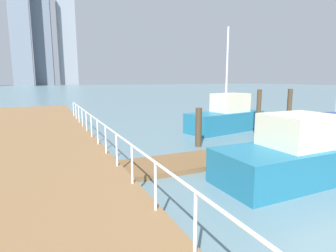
% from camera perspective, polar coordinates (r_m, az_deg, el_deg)
% --- Properties ---
extents(ground_plane, '(300.00, 300.00, 0.00)m').
position_cam_1_polar(ground_plane, '(22.23, -10.75, 1.35)').
color(ground_plane, slate).
extents(floating_dock, '(10.47, 2.00, 0.18)m').
position_cam_1_polar(floating_dock, '(11.53, 13.51, -5.98)').
color(floating_dock, brown).
rests_on(floating_dock, ground_plane).
extents(boardwalk_railing, '(0.06, 24.95, 1.08)m').
position_cam_1_polar(boardwalk_railing, '(9.63, -11.86, -1.96)').
color(boardwalk_railing, white).
rests_on(boardwalk_railing, boardwalk).
extents(dock_piling_0, '(0.26, 0.26, 2.39)m').
position_cam_1_polar(dock_piling_0, '(19.53, 18.26, 3.43)').
color(dock_piling_0, brown).
rests_on(dock_piling_0, ground_plane).
extents(dock_piling_1, '(0.31, 0.31, 2.54)m').
position_cam_1_polar(dock_piling_1, '(19.99, 23.88, 3.44)').
color(dock_piling_1, '#473826').
rests_on(dock_piling_1, ground_plane).
extents(dock_piling_2, '(0.30, 0.30, 1.84)m').
position_cam_1_polar(dock_piling_2, '(12.96, 6.36, -0.29)').
color(dock_piling_2, '#473826').
rests_on(dock_piling_2, ground_plane).
extents(dock_piling_3, '(0.24, 0.24, 2.59)m').
position_cam_1_polar(dock_piling_3, '(16.44, 18.30, 2.71)').
color(dock_piling_3, '#473826').
rests_on(dock_piling_3, ground_plane).
extents(moored_boat_0, '(5.42, 2.85, 6.19)m').
position_cam_1_polar(moored_boat_0, '(17.30, 12.02, 1.88)').
color(moored_boat_0, '#1E6B8C').
rests_on(moored_boat_0, ground_plane).
extents(moored_boat_4, '(6.84, 2.20, 2.08)m').
position_cam_1_polar(moored_boat_4, '(10.07, 27.32, -5.30)').
color(moored_boat_4, '#1E6B8C').
rests_on(moored_boat_4, ground_plane).
extents(skyline_tower_1, '(9.32, 7.20, 64.29)m').
position_cam_1_polar(skyline_tower_1, '(162.94, -28.54, 18.77)').
color(skyline_tower_1, slate).
rests_on(skyline_tower_1, ground_plane).
extents(skyline_tower_2, '(10.06, 11.04, 52.66)m').
position_cam_1_polar(skyline_tower_2, '(172.03, -24.63, 16.54)').
color(skyline_tower_2, slate).
rests_on(skyline_tower_2, ground_plane).
extents(skyline_tower_3, '(10.08, 7.00, 63.27)m').
position_cam_1_polar(skyline_tower_3, '(179.83, -20.37, 18.18)').
color(skyline_tower_3, '#8C939E').
rests_on(skyline_tower_3, ground_plane).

